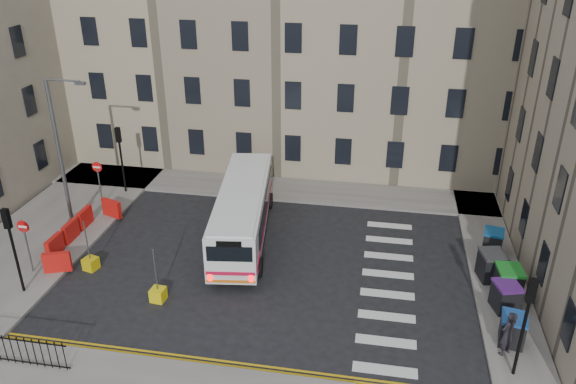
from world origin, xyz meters
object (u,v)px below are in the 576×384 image
(wheelie_bin_e, at_px, (493,241))
(bollard_chevron, at_px, (158,294))
(bus, at_px, (243,210))
(streetlamp, at_px, (59,153))
(pedestrian, at_px, (508,334))
(wheelie_bin_a, at_px, (513,329))
(wheelie_bin_b, at_px, (506,296))
(wheelie_bin_c, at_px, (508,281))
(bollard_yellow, at_px, (91,264))
(wheelie_bin_d, at_px, (491,265))

(wheelie_bin_e, bearing_deg, bollard_chevron, -144.61)
(bus, xyz_separation_m, wheelie_bin_e, (12.58, 0.46, -0.83))
(streetlamp, relative_size, wheelie_bin_e, 6.53)
(pedestrian, bearing_deg, bollard_chevron, -44.87)
(wheelie_bin_a, bearing_deg, streetlamp, 175.35)
(wheelie_bin_a, height_order, wheelie_bin_b, wheelie_bin_b)
(bus, distance_m, wheelie_bin_c, 13.12)
(streetlamp, height_order, bollard_yellow, streetlamp)
(wheelie_bin_a, bearing_deg, wheelie_bin_c, 93.74)
(wheelie_bin_a, relative_size, pedestrian, 0.65)
(bollard_chevron, bearing_deg, bollard_yellow, 156.74)
(wheelie_bin_a, xyz_separation_m, wheelie_bin_b, (0.09, 2.15, 0.02))
(bollard_chevron, bearing_deg, wheelie_bin_d, 15.86)
(wheelie_bin_c, relative_size, bollard_chevron, 2.25)
(wheelie_bin_c, bearing_deg, bus, 161.48)
(pedestrian, xyz_separation_m, bollard_yellow, (-18.44, 2.81, -0.80))
(wheelie_bin_a, height_order, wheelie_bin_e, wheelie_bin_a)
(streetlamp, relative_size, wheelie_bin_c, 6.02)
(wheelie_bin_a, xyz_separation_m, wheelie_bin_e, (0.23, 6.82, -0.01))
(bus, height_order, bollard_yellow, bus)
(wheelie_bin_d, relative_size, wheelie_bin_e, 1.14)
(bollard_chevron, bearing_deg, wheelie_bin_e, 23.61)
(streetlamp, distance_m, pedestrian, 22.62)
(wheelie_bin_c, relative_size, wheelie_bin_e, 1.08)
(bollard_chevron, bearing_deg, bus, 68.99)
(wheelie_bin_d, bearing_deg, wheelie_bin_e, 68.61)
(wheelie_bin_d, xyz_separation_m, bollard_yellow, (-18.61, -2.35, -0.53))
(pedestrian, bearing_deg, wheelie_bin_d, -132.66)
(wheelie_bin_d, relative_size, bollard_chevron, 2.36)
(wheelie_bin_c, xyz_separation_m, bollard_yellow, (-19.15, -1.15, -0.53))
(wheelie_bin_c, relative_size, bollard_yellow, 2.25)
(wheelie_bin_d, height_order, pedestrian, pedestrian)
(streetlamp, distance_m, wheelie_bin_d, 21.93)
(bollard_yellow, xyz_separation_m, bollard_chevron, (4.11, -1.77, 0.00))
(bollard_yellow, bearing_deg, streetlamp, 129.42)
(wheelie_bin_c, distance_m, wheelie_bin_e, 3.60)
(streetlamp, height_order, bus, streetlamp)
(wheelie_bin_a, bearing_deg, wheelie_bin_d, 102.34)
(bollard_yellow, relative_size, bollard_chevron, 1.00)
(wheelie_bin_b, height_order, wheelie_bin_d, wheelie_bin_d)
(bus, height_order, bollard_chevron, bus)
(wheelie_bin_d, height_order, bollard_chevron, wheelie_bin_d)
(pedestrian, xyz_separation_m, bollard_chevron, (-14.33, 1.04, -0.80))
(wheelie_bin_d, bearing_deg, bus, 159.18)
(wheelie_bin_b, height_order, bollard_yellow, wheelie_bin_b)
(wheelie_bin_e, height_order, pedestrian, pedestrian)
(wheelie_bin_a, relative_size, wheelie_bin_d, 0.88)
(wheelie_bin_c, bearing_deg, streetlamp, 168.89)
(wheelie_bin_d, bearing_deg, wheelie_bin_b, -95.31)
(pedestrian, distance_m, bollard_yellow, 18.67)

